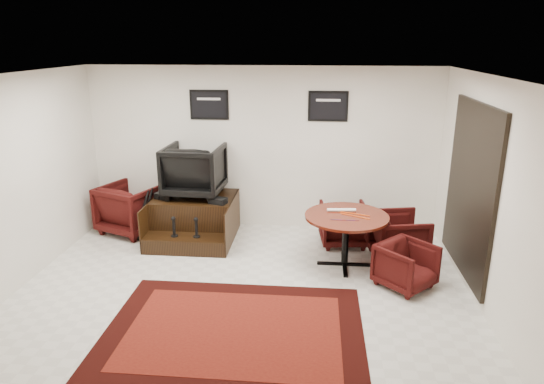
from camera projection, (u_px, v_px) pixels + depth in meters
The scene contains 16 objects.
ground at pixel (242, 293), 6.39m from camera, with size 6.00×6.00×0.00m, color silver.
room_shell at pixel (274, 160), 5.94m from camera, with size 6.02×5.02×2.81m.
area_rug at pixel (234, 331), 5.56m from camera, with size 2.96×2.22×0.01m.
shine_podium at pixel (195, 219), 8.15m from camera, with size 1.35×1.39×0.69m.
shine_chair at pixel (194, 168), 8.03m from camera, with size 0.92×0.87×0.95m, color black.
shoes_pair at pixel (164, 195), 8.02m from camera, with size 0.29×0.33×0.10m.
polish_kit at pixel (218, 201), 7.74m from camera, with size 0.26×0.18×0.09m, color black.
umbrella_black at pixel (142, 214), 7.97m from camera, with size 0.34×0.13×0.91m, color black, non-canonical shape.
umbrella_hooked at pixel (146, 212), 8.09m from camera, with size 0.34×0.13×0.91m, color black, non-canonical shape.
armchair_side at pixel (131, 206), 8.35m from camera, with size 0.90×0.85×0.93m, color black.
meeting_table at pixel (346, 221), 6.99m from camera, with size 1.21×1.21×0.79m.
table_chair_back at pixel (343, 222), 7.86m from camera, with size 0.72×0.67×0.74m, color black.
table_chair_window at pixel (399, 234), 7.31m from camera, with size 0.76×0.72×0.79m, color black.
table_chair_corner at pixel (406, 264), 6.48m from camera, with size 0.66×0.61×0.67m, color black.
paper_roll at pixel (341, 210), 7.10m from camera, with size 0.05×0.05×0.42m, color white.
table_clutter at pixel (352, 216), 6.91m from camera, with size 0.56×0.36×0.01m.
Camera 1 is at (0.92, -5.64, 3.20)m, focal length 32.00 mm.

